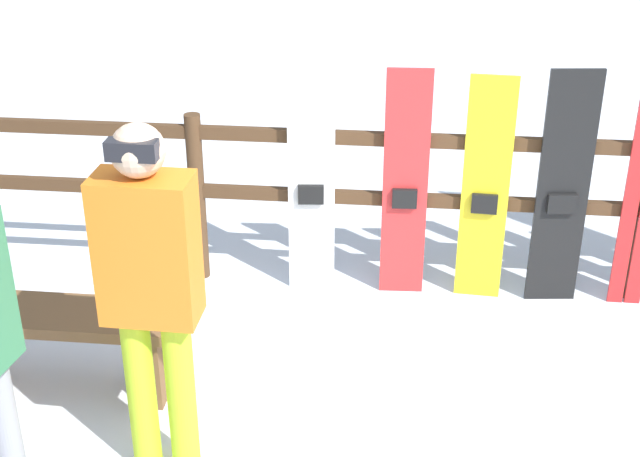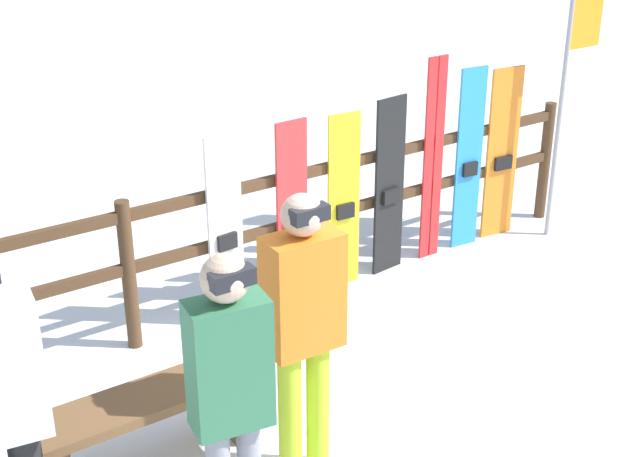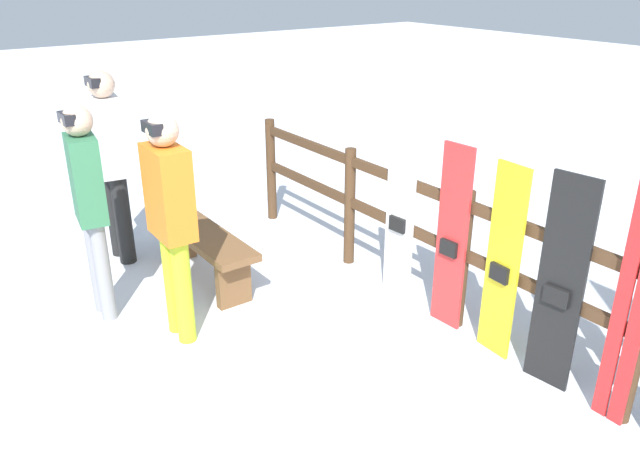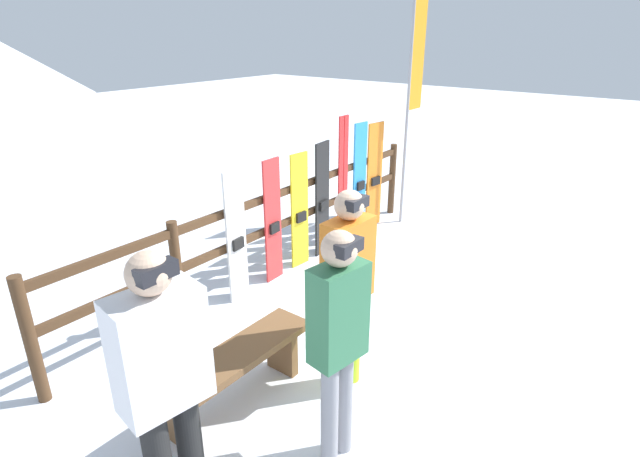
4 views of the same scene
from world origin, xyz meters
name	(u,v)px [view 4 (image 4 of 4)]	position (x,y,z in m)	size (l,w,h in m)	color
ground_plane	(407,324)	(0.00, 0.00, 0.00)	(40.00, 40.00, 0.00)	white
fence	(274,223)	(0.00, 1.77, 0.66)	(5.54, 0.10, 1.10)	#4C331E
bench	(236,367)	(-1.81, 0.51, 0.35)	(1.40, 0.36, 0.47)	brown
person_orange	(348,278)	(-1.11, -0.03, 0.99)	(0.41, 0.23, 1.69)	#B7D826
person_plaid_green	(338,332)	(-1.75, -0.40, 1.00)	(0.39, 0.25, 1.68)	gray
person_white	(164,378)	(-2.69, 0.08, 1.02)	(0.51, 0.33, 1.76)	black
snowboard_white	(236,237)	(-0.64, 1.71, 0.72)	(0.28, 0.08, 1.44)	white
snowboard_red	(273,222)	(-0.07, 1.71, 0.72)	(0.27, 0.06, 1.44)	red
snowboard_yellow	(300,211)	(0.40, 1.71, 0.70)	(0.28, 0.07, 1.41)	yellow
snowboard_black_stripe	(322,200)	(0.85, 1.71, 0.73)	(0.31, 0.08, 1.46)	black
ski_pair_red	(343,181)	(1.30, 1.72, 0.86)	(0.19, 0.02, 1.72)	red
snowboard_blue	(359,180)	(1.70, 1.71, 0.79)	(0.26, 0.07, 1.58)	#288CE0
snowboard_orange	(374,176)	(2.09, 1.71, 0.76)	(0.32, 0.09, 1.52)	orange
rental_flag	(413,84)	(2.58, 1.45, 2.01)	(0.40, 0.04, 3.10)	#99999E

